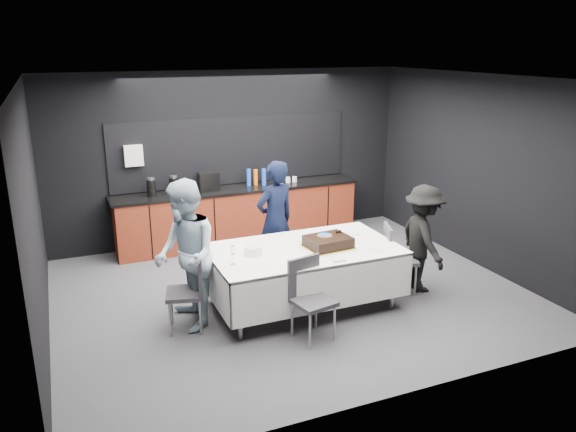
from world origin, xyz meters
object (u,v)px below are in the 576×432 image
object	(u,v)px
cake_assembly	(328,242)
plate_stack	(253,250)
person_left	(186,256)
party_table	(304,258)
person_right	(423,239)
champagne_flute	(233,251)
chair_near	(309,292)
chair_right	(395,254)
chair_left	(191,286)
person_center	(275,221)

from	to	relation	value
cake_assembly	plate_stack	distance (m)	0.94
cake_assembly	person_left	size ratio (longest dim) A/B	0.34
party_table	person_left	distance (m)	1.48
cake_assembly	person_right	distance (m)	1.38
party_table	champagne_flute	bearing A→B (deg)	-169.57
person_left	chair_near	bearing A→B (deg)	57.27
party_table	champagne_flute	xyz separation A→B (m)	(-0.97, -0.18, 0.30)
plate_stack	chair_near	size ratio (longest dim) A/B	0.24
chair_near	person_left	bearing A→B (deg)	147.29
chair_near	person_right	distance (m)	2.01
party_table	chair_near	xyz separation A→B (m)	(-0.26, -0.73, -0.11)
chair_right	person_left	bearing A→B (deg)	177.56
person_left	chair_right	bearing A→B (deg)	87.54
party_table	person_right	distance (m)	1.67
party_table	chair_near	world-z (taller)	chair_near
plate_stack	chair_left	size ratio (longest dim) A/B	0.24
chair_right	person_right	xyz separation A→B (m)	(0.37, -0.08, 0.19)
chair_left	person_right	world-z (taller)	person_right
chair_near	person_center	bearing A→B (deg)	81.07
plate_stack	chair_right	distance (m)	1.97
cake_assembly	chair_right	size ratio (longest dim) A/B	0.65
chair_left	person_center	distance (m)	1.80
cake_assembly	chair_near	size ratio (longest dim) A/B	0.65
chair_left	person_right	size ratio (longest dim) A/B	0.64
party_table	champagne_flute	distance (m)	1.03
plate_stack	champagne_flute	bearing A→B (deg)	-145.44
chair_near	person_center	size ratio (longest dim) A/B	0.55
cake_assembly	plate_stack	bearing A→B (deg)	171.55
person_center	champagne_flute	bearing A→B (deg)	32.84
plate_stack	person_left	size ratio (longest dim) A/B	0.12
person_left	person_right	distance (m)	3.14
cake_assembly	plate_stack	size ratio (longest dim) A/B	2.75
champagne_flute	person_right	xyz separation A→B (m)	(2.63, 0.02, -0.21)
cake_assembly	person_center	world-z (taller)	person_center
chair_left	person_center	world-z (taller)	person_center
party_table	person_center	xyz separation A→B (m)	(0.01, 0.98, 0.20)
cake_assembly	chair_right	bearing A→B (deg)	1.28
person_center	person_left	distance (m)	1.74
chair_near	party_table	bearing A→B (deg)	70.44
chair_near	person_center	xyz separation A→B (m)	(0.27, 1.71, 0.31)
party_table	person_center	world-z (taller)	person_center
party_table	chair_left	bearing A→B (deg)	-178.13
cake_assembly	chair_right	xyz separation A→B (m)	(1.01, 0.02, -0.31)
champagne_flute	person_left	distance (m)	0.54
party_table	chair_right	bearing A→B (deg)	-3.18
champagne_flute	chair_near	distance (m)	0.98
cake_assembly	person_right	bearing A→B (deg)	-2.60
chair_right	person_right	distance (m)	0.42
chair_near	person_left	distance (m)	1.47
chair_left	person_left	world-z (taller)	person_left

